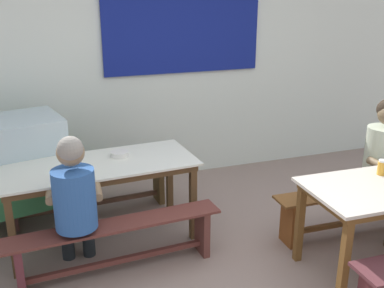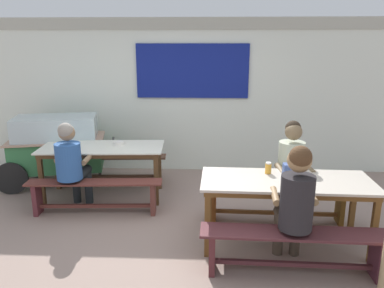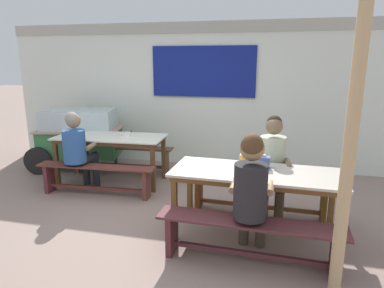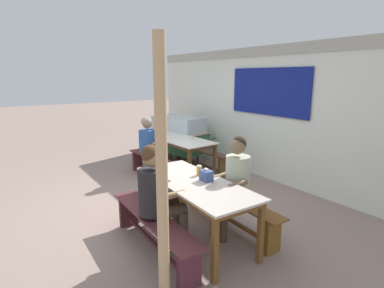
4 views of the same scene
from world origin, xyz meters
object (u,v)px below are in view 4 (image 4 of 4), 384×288
object	(u,v)px
bench_near_front	(153,227)
wooden_support_post	(162,177)
bench_near_back	(229,206)
tissue_box	(206,175)
bench_far_front	(155,165)
person_near_front	(158,191)
soup_bowl	(189,138)
condiment_jar	(199,170)
dining_table_far	(178,142)
bench_far_back	(200,156)
person_right_near_table	(234,180)
food_cart	(178,135)
person_left_back_turned	(150,142)
dining_table_near	(194,187)

from	to	relation	value
bench_near_front	wooden_support_post	world-z (taller)	wooden_support_post
bench_near_back	tissue_box	bearing A→B (deg)	-84.28
bench_far_front	bench_near_back	world-z (taller)	same
bench_near_back	person_near_front	xyz separation A→B (m)	(-0.04, -1.10, 0.46)
tissue_box	wooden_support_post	world-z (taller)	wooden_support_post
bench_near_back	soup_bowl	bearing A→B (deg)	160.00
bench_near_back	condiment_jar	distance (m)	0.69
wooden_support_post	condiment_jar	bearing A→B (deg)	130.85
dining_table_far	tissue_box	size ratio (longest dim) A/B	11.28
bench_near_front	tissue_box	size ratio (longest dim) A/B	11.54
condiment_jar	bench_near_front	bearing A→B (deg)	-78.62
bench_far_back	bench_far_front	size ratio (longest dim) A/B	0.99
bench_far_back	tissue_box	distance (m)	3.08
person_right_near_table	wooden_support_post	xyz separation A→B (m)	(0.58, -1.39, 0.46)
bench_far_back	bench_far_front	bearing A→B (deg)	-86.60
food_cart	wooden_support_post	size ratio (longest dim) A/B	0.79
person_near_front	person_left_back_turned	world-z (taller)	person_near_front
bench_far_front	person_right_near_table	bearing A→B (deg)	-3.91
bench_near_front	tissue_box	bearing A→B (deg)	83.73
bench_far_front	person_near_front	size ratio (longest dim) A/B	1.36
tissue_box	condiment_jar	bearing A→B (deg)	166.62
food_cart	bench_far_front	bearing A→B (deg)	-50.38
bench_far_back	person_right_near_table	distance (m)	2.96
bench_near_front	person_near_front	bearing A→B (deg)	90.71
bench_near_front	person_near_front	distance (m)	0.45
bench_near_back	person_near_front	bearing A→B (deg)	-91.87
bench_far_front	dining_table_far	bearing A→B (deg)	93.40
bench_far_back	person_left_back_turned	xyz separation A→B (m)	(-0.24, -1.11, 0.41)
person_right_near_table	person_near_front	distance (m)	1.05
person_right_near_table	tissue_box	size ratio (longest dim) A/B	8.29
dining_table_far	person_left_back_turned	world-z (taller)	person_left_back_turned
dining_table_near	bench_far_back	world-z (taller)	dining_table_near
dining_table_near	dining_table_far	bearing A→B (deg)	152.10
bench_far_front	bench_near_back	xyz separation A→B (m)	(2.38, -0.11, 0.00)
soup_bowl	person_near_front	bearing A→B (deg)	-41.23
bench_far_back	bench_near_back	size ratio (longest dim) A/B	0.96
tissue_box	soup_bowl	world-z (taller)	tissue_box
wooden_support_post	dining_table_near	bearing A→B (deg)	130.64
bench_near_front	soup_bowl	bearing A→B (deg)	137.75
bench_near_front	tissue_box	xyz separation A→B (m)	(0.08, 0.72, 0.53)
food_cart	person_near_front	size ratio (longest dim) A/B	1.45
dining_table_near	wooden_support_post	xyz separation A→B (m)	(0.75, -0.87, 0.51)
food_cart	soup_bowl	distance (m)	1.23
bench_near_front	condiment_jar	xyz separation A→B (m)	(-0.16, 0.78, 0.53)
bench_far_back	bench_near_front	xyz separation A→B (m)	(2.42, -2.44, 0.01)
person_left_back_turned	food_cart	bearing A→B (deg)	120.49
bench_near_front	person_near_front	size ratio (longest dim) A/B	1.39
bench_near_back	wooden_support_post	bearing A→B (deg)	-63.34
bench_far_back	person_left_back_turned	distance (m)	1.21
condiment_jar	wooden_support_post	bearing A→B (deg)	-49.15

